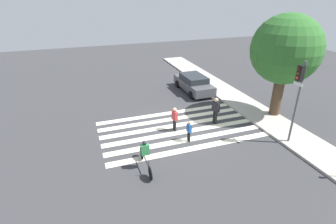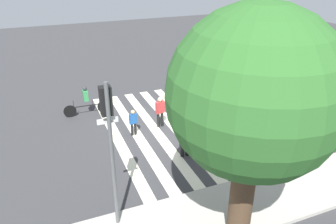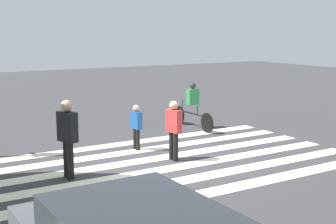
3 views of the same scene
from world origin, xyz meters
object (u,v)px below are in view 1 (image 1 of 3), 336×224
Objects in this scene: pedestrian_adult_yellow_jacket at (175,118)px; pedestrian_adult_tall_backpack at (189,130)px; street_tree at (286,50)px; pedestrian_adult_blue_shirt at (216,109)px; traffic_light at (298,88)px; cyclist_mid_street at (145,154)px; car_parked_far_curb at (194,83)px.

pedestrian_adult_yellow_jacket reaches higher than pedestrian_adult_tall_backpack.
pedestrian_adult_blue_shirt is (-0.31, -4.61, -3.62)m from street_tree.
street_tree is 5.87m from pedestrian_adult_blue_shirt.
traffic_light is 4.03m from street_tree.
pedestrian_adult_tall_backpack is 3.54m from cyclist_mid_street.
pedestrian_adult_tall_backpack is at bearing -80.45° from street_tree.
pedestrian_adult_blue_shirt is (-1.52, 2.56, 0.30)m from pedestrian_adult_tall_backpack.
pedestrian_adult_tall_backpack is (-2.15, -5.32, -2.68)m from traffic_light.
pedestrian_adult_yellow_jacket reaches higher than car_parked_far_curb.
traffic_light is at bearing 87.69° from cyclist_mid_street.
street_tree is 8.27m from pedestrian_adult_tall_backpack.
pedestrian_adult_blue_shirt reaches higher than pedestrian_adult_tall_backpack.
pedestrian_adult_blue_shirt reaches higher than cyclist_mid_street.
cyclist_mid_street is (3.22, -5.66, -0.18)m from pedestrian_adult_blue_shirt.
pedestrian_adult_yellow_jacket is (-3.63, -5.66, -2.52)m from traffic_light.
pedestrian_adult_yellow_jacket is 0.65× the size of cyclist_mid_street.
street_tree reaches higher than pedestrian_adult_yellow_jacket.
cyclist_mid_street is (2.91, -10.27, -3.80)m from street_tree.
traffic_light reaches higher than pedestrian_adult_blue_shirt.
street_tree reaches higher than pedestrian_adult_tall_backpack.
car_parked_far_curb is (-6.09, 1.20, -0.28)m from pedestrian_adult_blue_shirt.
pedestrian_adult_blue_shirt reaches higher than car_parked_far_curb.
pedestrian_adult_yellow_jacket is at bearing -92.13° from street_tree.
pedestrian_adult_tall_backpack is 3.00m from pedestrian_adult_blue_shirt.
pedestrian_adult_tall_backpack is at bearing -77.44° from pedestrian_adult_blue_shirt.
cyclist_mid_street is 0.51× the size of car_parked_far_curb.
car_parked_far_curb is at bearing 150.74° from pedestrian_adult_blue_shirt.
traffic_light is 8.81m from cyclist_mid_street.
traffic_light reaches higher than cyclist_mid_street.
pedestrian_adult_blue_shirt is at bearing -143.06° from traffic_light.
street_tree reaches higher than pedestrian_adult_blue_shirt.
traffic_light is at bearing 44.41° from pedestrian_adult_yellow_jacket.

